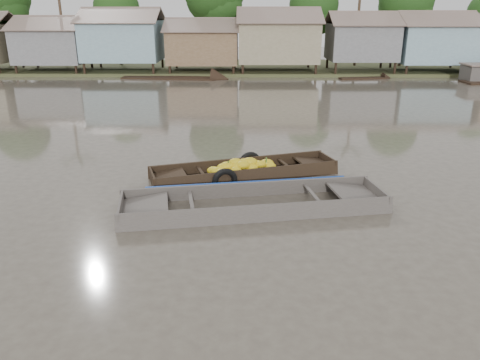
{
  "coord_description": "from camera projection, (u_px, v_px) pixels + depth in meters",
  "views": [
    {
      "loc": [
        -0.35,
        -11.36,
        5.16
      ],
      "look_at": [
        -0.45,
        0.59,
        0.8
      ],
      "focal_mm": 35.0,
      "sensor_mm": 36.0,
      "label": 1
    }
  ],
  "objects": [
    {
      "name": "distant_boats",
      "position": [
        447.0,
        80.0,
        34.84
      ],
      "size": [
        36.08,
        16.06,
        1.38
      ],
      "color": "black",
      "rests_on": "ground"
    },
    {
      "name": "riverbank",
      "position": [
        282.0,
        35.0,
        41.29
      ],
      "size": [
        120.0,
        12.47,
        10.22
      ],
      "color": "#384723",
      "rests_on": "ground"
    },
    {
      "name": "viewer_boat",
      "position": [
        254.0,
        206.0,
        12.91
      ],
      "size": [
        7.49,
        3.1,
        0.59
      ],
      "rotation": [
        0.0,
        0.0,
        0.17
      ],
      "color": "#453E3A",
      "rests_on": "ground"
    },
    {
      "name": "banana_boat",
      "position": [
        242.0,
        171.0,
        15.3
      ],
      "size": [
        6.27,
        3.25,
        0.86
      ],
      "rotation": [
        0.0,
        0.0,
        0.31
      ],
      "color": "black",
      "rests_on": "ground"
    },
    {
      "name": "ground",
      "position": [
        257.0,
        216.0,
        12.43
      ],
      "size": [
        120.0,
        120.0,
        0.0
      ],
      "primitive_type": "plane",
      "color": "#4A4339",
      "rests_on": "ground"
    }
  ]
}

